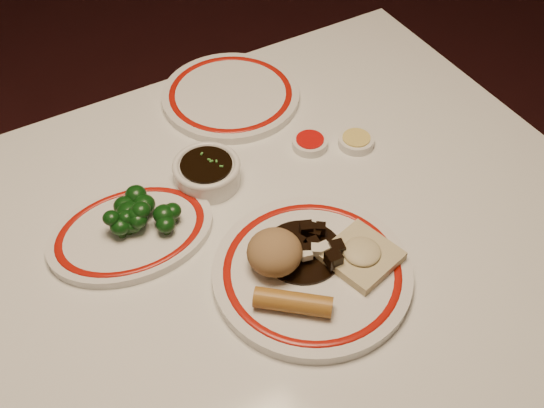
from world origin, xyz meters
The scene contains 12 objects.
dining_table centered at (0.00, 0.00, 0.66)m, with size 1.20×0.90×0.75m.
main_plate centered at (0.06, -0.11, 0.76)m, with size 0.30×0.30×0.02m.
rice_mound centered at (0.02, -0.07, 0.80)m, with size 0.08×0.08×0.06m, color #956F46.
spring_roll centered at (0.00, -0.15, 0.78)m, with size 0.03×0.03×0.11m, color #AA7129.
fried_wonton centered at (0.13, -0.13, 0.78)m, with size 0.12×0.12×0.03m.
stirfry_heap centered at (0.07, -0.08, 0.78)m, with size 0.12×0.12×0.03m.
broccoli_plate centered at (-0.14, 0.10, 0.76)m, with size 0.28×0.25×0.02m.
broccoli_pile centered at (-0.13, 0.11, 0.79)m, with size 0.12×0.11×0.05m.
soy_bowl centered at (0.01, 0.15, 0.77)m, with size 0.11×0.11×0.04m.
sweet_sour_dish centered at (0.21, 0.14, 0.76)m, with size 0.06×0.06×0.02m.
mustard_dish centered at (0.29, 0.10, 0.76)m, with size 0.06×0.06×0.02m.
far_plate centered at (0.15, 0.33, 0.76)m, with size 0.34×0.34×0.02m.
Camera 1 is at (-0.30, -0.61, 1.58)m, focal length 45.00 mm.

